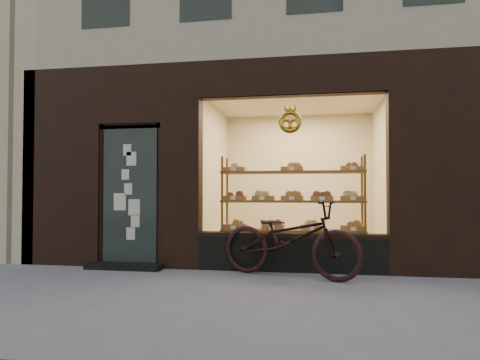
# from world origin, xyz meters

# --- Properties ---
(ground) EXTENTS (90.00, 90.00, 0.00)m
(ground) POSITION_xyz_m (0.00, 0.00, 0.00)
(ground) COLOR slate
(display_shelf) EXTENTS (2.20, 0.45, 1.70)m
(display_shelf) POSITION_xyz_m (0.45, 2.55, 0.85)
(display_shelf) COLOR brown
(display_shelf) RESTS_ON ground
(bicycle) EXTENTS (2.09, 1.28, 1.03)m
(bicycle) POSITION_xyz_m (0.45, 1.69, 0.52)
(bicycle) COLOR black
(bicycle) RESTS_ON ground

